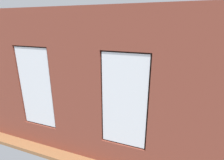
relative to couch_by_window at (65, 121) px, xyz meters
The scene contains 18 objects.
ground_plane 2.41m from the couch_by_window, 112.06° to the right, with size 7.25×6.48×0.10m, color #99663D.
brick_wall_with_windows 1.74m from the couch_by_window, 144.07° to the left, with size 6.65×0.30×3.36m.
white_wall_right 3.39m from the couch_by_window, 40.19° to the right, with size 0.10×5.48×3.36m, color silver.
couch_by_window is the anchor object (origin of this frame).
couch_left 4.08m from the couch_by_window, 149.67° to the right, with size 0.91×1.86×0.80m.
coffee_table 2.35m from the couch_by_window, 104.46° to the right, with size 1.26×0.78×0.45m.
cup_ceramic 2.42m from the couch_by_window, 100.24° to the right, with size 0.08×0.08×0.10m, color silver.
candle_jar 2.35m from the couch_by_window, 104.46° to the right, with size 0.08×0.08×0.09m, color #B7333D.
table_plant_small 2.18m from the couch_by_window, 95.49° to the right, with size 0.11×0.11×0.17m.
remote_silver 2.59m from the couch_by_window, 111.17° to the right, with size 0.05×0.17×0.02m, color #B2B2B7.
remote_gray 2.27m from the couch_by_window, 107.52° to the right, with size 0.05×0.17×0.02m, color #59595B.
media_console 2.70m from the couch_by_window, 39.72° to the right, with size 1.26×0.42×0.55m, color black.
tv_flatscreen 2.76m from the couch_by_window, 39.77° to the right, with size 1.06×0.20×0.69m.
potted_plant_beside_window_right 1.92m from the couch_by_window, ahead, with size 1.07×1.11×1.33m.
potted_plant_by_left_couch 4.64m from the couch_by_window, 132.28° to the right, with size 0.34×0.34×0.61m.
potted_plant_near_tv 1.68m from the couch_by_window, 22.92° to the right, with size 0.55×0.55×0.87m.
potted_plant_foreground_right 4.75m from the couch_by_window, 68.00° to the right, with size 0.69×0.77×1.21m.
potted_plant_corner_near_left 5.77m from the couch_by_window, 129.70° to the right, with size 0.89×0.83×1.33m.
Camera 1 is at (-1.97, 5.91, 3.05)m, focal length 28.00 mm.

